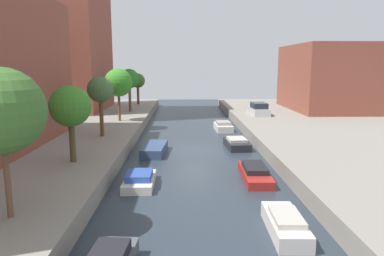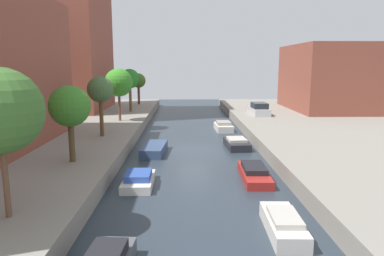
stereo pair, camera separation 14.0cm
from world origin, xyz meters
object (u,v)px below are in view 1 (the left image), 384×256
object	(u,v)px
street_tree_0	(1,111)
parked_car	(258,110)
moored_boat_right_1	(285,224)
street_tree_1	(70,107)
moored_boat_left_1	(139,180)
low_block_right	(330,77)
moored_boat_right_3	(237,144)
moored_boat_left_2	(154,149)
apartment_tower_far	(60,8)
moored_boat_right_2	(255,173)
street_tree_4	(129,79)
street_tree_2	(100,90)
street_tree_5	(138,81)
street_tree_3	(118,83)
moored_boat_right_4	(223,127)

from	to	relation	value
street_tree_0	parked_car	world-z (taller)	street_tree_0
parked_car	moored_boat_right_1	distance (m)	27.89
street_tree_1	moored_boat_left_1	xyz separation A→B (m)	(4.11, -1.59, -3.95)
street_tree_1	moored_boat_left_1	bearing A→B (deg)	-21.16
low_block_right	moored_boat_right_3	size ratio (longest dim) A/B	3.85
moored_boat_left_2	apartment_tower_far	bearing A→B (deg)	123.24
street_tree_0	moored_boat_right_2	distance (m)	14.00
street_tree_0	moored_boat_right_1	distance (m)	11.67
moored_boat_right_2	street_tree_1	bearing A→B (deg)	177.66
street_tree_4	moored_boat_left_1	world-z (taller)	street_tree_4
parked_car	low_block_right	bearing A→B (deg)	26.02
moored_boat_right_1	moored_boat_right_3	size ratio (longest dim) A/B	1.00
street_tree_1	street_tree_2	distance (m)	7.77
street_tree_5	moored_boat_right_1	distance (m)	40.69
moored_boat_right_2	street_tree_3	bearing A→B (deg)	123.58
moored_boat_left_2	street_tree_3	bearing A→B (deg)	113.53
parked_car	moored_boat_right_4	world-z (taller)	parked_car
street_tree_3	apartment_tower_far	bearing A→B (deg)	131.45
parked_car	moored_boat_right_3	bearing A→B (deg)	-109.28
moored_boat_right_2	street_tree_0	bearing A→B (deg)	-145.42
street_tree_3	moored_boat_right_1	size ratio (longest dim) A/B	1.49
street_tree_3	moored_boat_right_1	bearing A→B (deg)	-65.48
moored_boat_right_4	street_tree_4	bearing A→B (deg)	143.27
low_block_right	street_tree_0	size ratio (longest dim) A/B	2.44
moored_boat_left_1	moored_boat_right_3	distance (m)	11.47
low_block_right	street_tree_5	xyz separation A→B (m)	(-25.46, 6.62, -0.74)
street_tree_4	parked_car	size ratio (longest dim) A/B	1.20
low_block_right	street_tree_0	bearing A→B (deg)	-127.77
low_block_right	moored_boat_right_1	bearing A→B (deg)	-114.49
low_block_right	street_tree_1	distance (m)	35.64
street_tree_1	moored_boat_right_2	xyz separation A→B (m)	(10.85, -0.44, -3.95)
parked_car	moored_boat_right_2	distance (m)	20.92
street_tree_2	moored_boat_right_2	size ratio (longest dim) A/B	1.07
moored_boat_left_2	moored_boat_left_1	bearing A→B (deg)	-91.88
moored_boat_right_2	moored_boat_right_4	bearing A→B (deg)	90.54
street_tree_2	street_tree_5	bearing A→B (deg)	90.00
street_tree_5	moored_boat_right_3	distance (m)	26.65
parked_car	street_tree_4	bearing A→B (deg)	167.35
street_tree_0	moored_boat_right_2	xyz separation A→B (m)	(10.85, 7.48, -4.72)
street_tree_3	moored_boat_left_2	distance (m)	11.83
moored_boat_right_4	apartment_tower_far	bearing A→B (deg)	152.16
moored_boat_left_2	moored_boat_right_1	world-z (taller)	moored_boat_right_1
street_tree_2	street_tree_3	distance (m)	8.14
street_tree_1	street_tree_3	xyz separation A→B (m)	(-0.00, 15.90, 0.61)
street_tree_0	street_tree_5	bearing A→B (deg)	90.00
street_tree_4	parked_car	world-z (taller)	street_tree_4
apartment_tower_far	moored_boat_left_1	xyz separation A→B (m)	(12.65, -27.17, -13.29)
street_tree_1	moored_boat_right_2	distance (m)	11.56
street_tree_2	moored_boat_right_1	bearing A→B (deg)	-55.03
low_block_right	moored_boat_right_4	bearing A→B (deg)	-147.15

